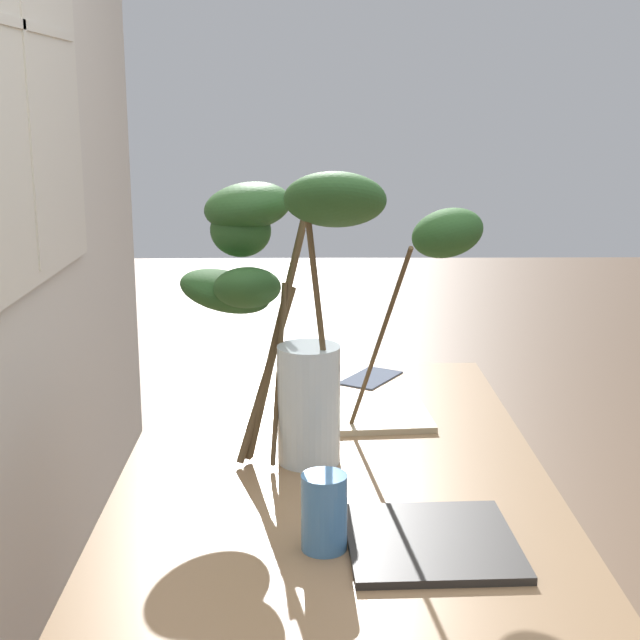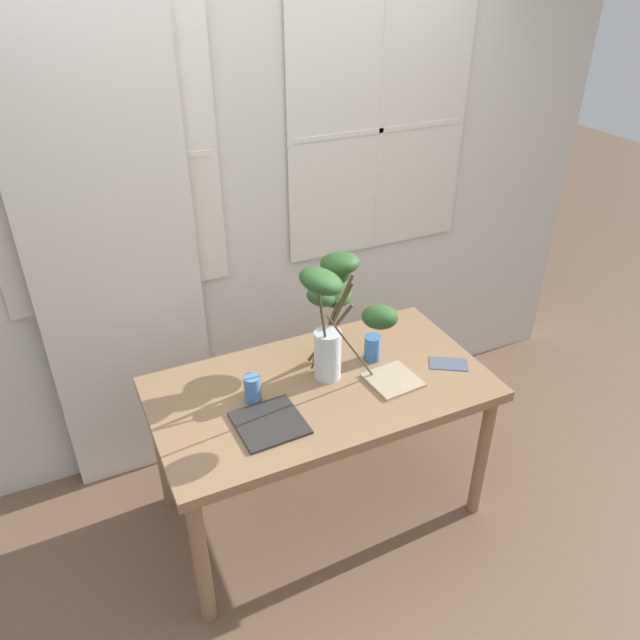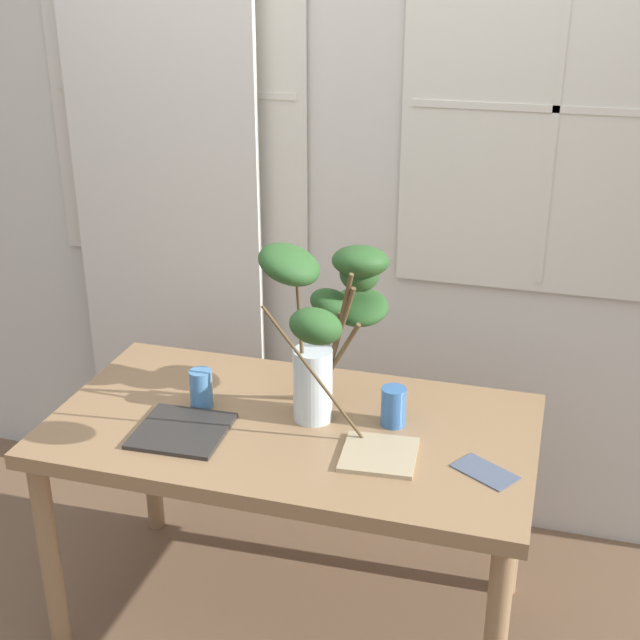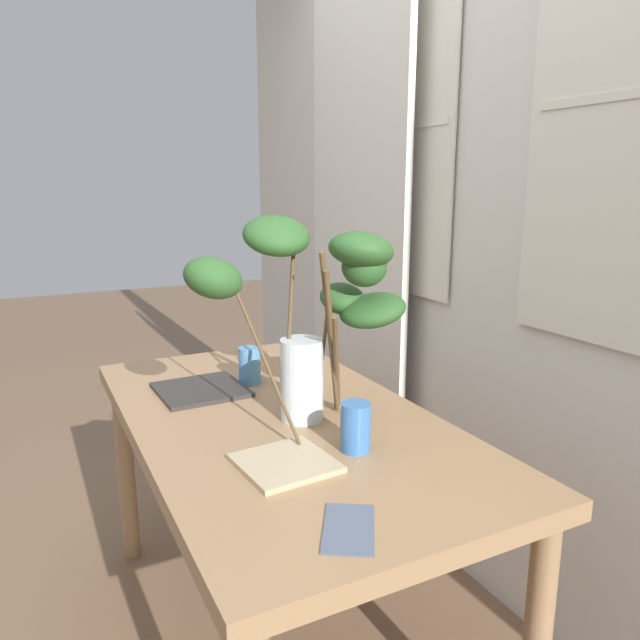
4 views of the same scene
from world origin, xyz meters
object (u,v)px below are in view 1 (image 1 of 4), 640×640
Objects in this scene: vase_with_branches at (295,283)px; drinking_glass_blue_left at (324,512)px; plate_square_left at (431,542)px; dining_table at (334,514)px; drinking_glass_blue_right at (294,392)px; plate_square_right at (381,416)px.

vase_with_branches is 5.35× the size of drinking_glass_blue_left.
dining_table is at bearing 25.99° from plate_square_left.
dining_table is 0.35m from drinking_glass_blue_left.
drinking_glass_blue_left is 0.47× the size of plate_square_left.
dining_table is at bearing -4.57° from drinking_glass_blue_left.
vase_with_branches reaches higher than drinking_glass_blue_left.
drinking_glass_blue_right is at bearing 5.14° from drinking_glass_blue_left.
vase_with_branches is at bearing -178.32° from drinking_glass_blue_right.
drinking_glass_blue_right is (0.30, 0.08, 0.15)m from dining_table.
vase_with_branches reaches higher than plate_square_right.
vase_with_branches is (0.10, 0.07, 0.44)m from dining_table.
plate_square_right reaches higher than dining_table.
vase_with_branches is 3.13× the size of plate_square_right.
plate_square_right is at bearing -12.73° from drinking_glass_blue_left.
drinking_glass_blue_right is 0.47× the size of plate_square_left.
drinking_glass_blue_right is at bearing 1.68° from vase_with_branches.
drinking_glass_blue_right reaches higher than plate_square_right.
dining_table is 2.23× the size of vase_with_branches.
vase_with_branches is at bearing 6.85° from drinking_glass_blue_left.
plate_square_left is (-0.40, -0.22, -0.35)m from vase_with_branches.
vase_with_branches is at bearing 28.90° from plate_square_left.
plate_square_right is (0.61, -0.14, -0.06)m from drinking_glass_blue_left.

